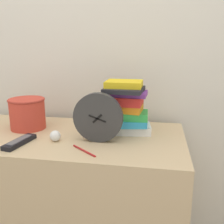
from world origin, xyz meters
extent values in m
cube|color=silver|center=(0.00, 0.66, 1.20)|extent=(6.00, 0.04, 2.40)
cube|color=tan|center=(0.00, 0.29, 0.36)|extent=(1.18, 0.59, 0.72)
cylinder|color=#333333|center=(0.19, 0.23, 0.84)|extent=(0.23, 0.03, 0.23)
cylinder|color=white|center=(0.19, 0.22, 0.84)|extent=(0.20, 0.01, 0.20)
cube|color=black|center=(0.19, 0.22, 0.84)|extent=(0.05, 0.01, 0.05)
cube|color=black|center=(0.19, 0.22, 0.84)|extent=(0.08, 0.01, 0.03)
cylinder|color=black|center=(0.19, 0.22, 0.84)|extent=(0.01, 0.00, 0.01)
cube|color=white|center=(0.30, 0.38, 0.74)|extent=(0.25, 0.15, 0.04)
cube|color=#2D9ED1|center=(0.28, 0.37, 0.78)|extent=(0.25, 0.18, 0.03)
cube|color=green|center=(0.30, 0.38, 0.82)|extent=(0.22, 0.14, 0.04)
cube|color=orange|center=(0.28, 0.38, 0.85)|extent=(0.20, 0.14, 0.03)
cube|color=red|center=(0.29, 0.38, 0.89)|extent=(0.19, 0.15, 0.04)
cube|color=#7A3899|center=(0.31, 0.38, 0.92)|extent=(0.18, 0.13, 0.02)
cube|color=#232328|center=(0.29, 0.37, 0.95)|extent=(0.20, 0.19, 0.02)
cube|color=yellow|center=(0.28, 0.38, 0.97)|extent=(0.18, 0.15, 0.03)
cylinder|color=#C63D2D|center=(-0.23, 0.36, 0.80)|extent=(0.18, 0.18, 0.16)
torus|color=#9F3024|center=(-0.23, 0.36, 0.88)|extent=(0.19, 0.19, 0.01)
cube|color=black|center=(-0.16, 0.14, 0.73)|extent=(0.08, 0.19, 0.02)
cube|color=#59595E|center=(-0.16, 0.14, 0.74)|extent=(0.06, 0.14, 0.00)
sphere|color=white|center=(-0.01, 0.20, 0.75)|extent=(0.05, 0.05, 0.05)
cylinder|color=#B21E1E|center=(0.15, 0.11, 0.73)|extent=(0.13, 0.10, 0.01)
camera|label=1|loc=(0.45, -0.88, 1.16)|focal=42.00mm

